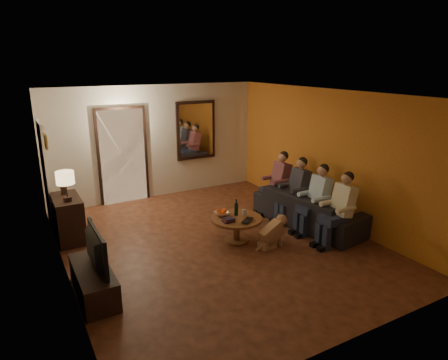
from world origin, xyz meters
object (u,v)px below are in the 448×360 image
table_lamp (66,186)px  person_a (340,211)px  bowl (222,214)px  dresser (68,219)px  person_c (296,192)px  person_b (317,201)px  coffee_table (236,229)px  tv_stand (94,282)px  tv (90,250)px  laptop (250,221)px  wine_bottle (236,207)px  dog (272,232)px  sofa (309,209)px  person_d (278,184)px

table_lamp → person_a: (4.12, -2.26, -0.47)m
table_lamp → bowl: (2.41, -1.09, -0.58)m
dresser → person_a: size_ratio=0.75×
table_lamp → person_c: 4.28m
person_b → coffee_table: size_ratio=1.32×
tv_stand → table_lamp: bearing=90.0°
tv → laptop: 2.71m
tv_stand → tv: size_ratio=1.26×
person_a → person_b: bearing=90.0°
person_a → wine_bottle: bearing=144.6°
tv_stand → person_c: size_ratio=1.02×
person_a → person_c: same height
dresser → laptop: size_ratio=2.72×
dog → laptop: (-0.32, 0.21, 0.18)m
coffee_table → laptop: size_ratio=2.76×
tv → wine_bottle: tv is taller
dresser → coffee_table: (2.59, -1.53, -0.17)m
tv → dog: bearing=-89.3°
sofa → wine_bottle: (-1.58, 0.15, 0.27)m
person_c → person_d: (0.00, 0.60, 0.00)m
tv_stand → dog: 3.01m
sofa → person_a: (-0.10, -0.90, 0.26)m
person_c → bowl: 1.71m
person_a → person_b: same height
person_b → person_d: size_ratio=1.00×
bowl → table_lamp: bearing=155.7°
dog → coffee_table: size_ratio=0.62×
sofa → person_b: (-0.10, -0.30, 0.26)m
person_c → coffee_table: person_c is taller
person_a → bowl: person_a is taller
coffee_table → bowl: bearing=129.3°
laptop → wine_bottle: bearing=58.8°
dog → sofa: bearing=13.1°
sofa → coffee_table: 1.63m
table_lamp → dog: table_lamp is taller
sofa → table_lamp: bearing=64.3°
person_b → sofa: bearing=71.6°
person_d → laptop: 1.82m
person_d → dog: bearing=-129.5°
tv → laptop: bearing=-84.8°
coffee_table → sofa: bearing=-1.8°
coffee_table → dog: bearing=-49.6°
coffee_table → wine_bottle: wine_bottle is taller
tv → coffee_table: size_ratio=1.06×
dog → laptop: bearing=139.4°
person_a → dog: bearing=157.5°
bowl → dog: bearing=-50.0°
tv_stand → bowl: bowl is taller
person_a → person_c: 1.20m
sofa → person_c: 0.41m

